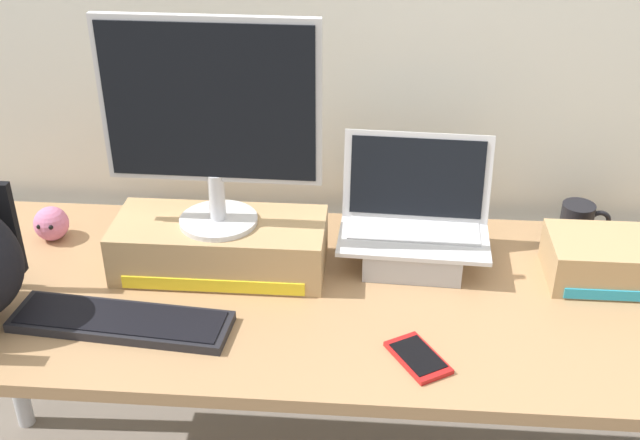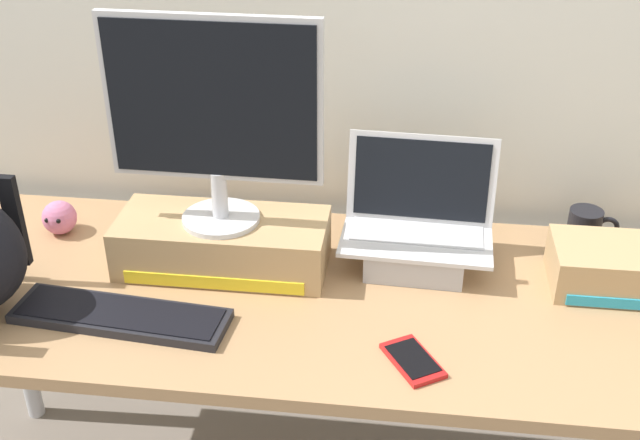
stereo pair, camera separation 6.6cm
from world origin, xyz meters
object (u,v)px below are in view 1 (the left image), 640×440
at_px(plush_toy, 51,223).
at_px(open_laptop, 413,237).
at_px(cell_phone, 418,357).
at_px(desktop_monitor, 211,117).
at_px(external_keyboard, 121,321).
at_px(coffee_mug, 578,222).
at_px(toner_box_cyan, 620,260).
at_px(toner_box_yellow, 220,246).

bearing_deg(plush_toy, open_laptop, -1.65).
height_order(open_laptop, cell_phone, open_laptop).
height_order(desktop_monitor, open_laptop, desktop_monitor).
distance_m(external_keyboard, plush_toy, 0.43).
height_order(open_laptop, coffee_mug, open_laptop).
height_order(coffee_mug, toner_box_cyan, toner_box_cyan).
bearing_deg(external_keyboard, coffee_mug, 28.28).
height_order(external_keyboard, cell_phone, external_keyboard).
bearing_deg(open_laptop, coffee_mug, 19.76).
distance_m(external_keyboard, coffee_mug, 1.10).
bearing_deg(plush_toy, cell_phone, -24.07).
xyz_separation_m(desktop_monitor, plush_toy, (-0.44, 0.10, -0.33)).
relative_size(external_keyboard, plush_toy, 5.52).
bearing_deg(desktop_monitor, open_laptop, 10.58).
height_order(toner_box_yellow, coffee_mug, toner_box_yellow).
relative_size(desktop_monitor, coffee_mug, 3.83).
xyz_separation_m(coffee_mug, toner_box_cyan, (0.06, -0.18, 0.00)).
xyz_separation_m(desktop_monitor, open_laptop, (0.44, 0.08, -0.31)).
bearing_deg(coffee_mug, open_laptop, -162.68).
relative_size(open_laptop, toner_box_cyan, 1.10).
xyz_separation_m(desktop_monitor, toner_box_cyan, (0.90, 0.03, -0.33)).
relative_size(coffee_mug, toner_box_cyan, 0.38).
height_order(open_laptop, plush_toy, open_laptop).
xyz_separation_m(open_laptop, toner_box_cyan, (0.46, -0.05, -0.01)).
relative_size(open_laptop, external_keyboard, 0.76).
distance_m(open_laptop, external_keyboard, 0.68).
xyz_separation_m(external_keyboard, cell_phone, (0.61, -0.06, -0.01)).
xyz_separation_m(toner_box_yellow, toner_box_cyan, (0.90, 0.02, -0.01)).
distance_m(plush_toy, toner_box_cyan, 1.34).
bearing_deg(cell_phone, coffee_mug, 19.15).
height_order(open_laptop, toner_box_cyan, open_laptop).
bearing_deg(external_keyboard, open_laptop, 31.92).
relative_size(toner_box_yellow, cell_phone, 3.09).
distance_m(coffee_mug, toner_box_cyan, 0.18).
xyz_separation_m(desktop_monitor, cell_phone, (0.44, -0.29, -0.37)).
bearing_deg(coffee_mug, plush_toy, -175.52).
bearing_deg(external_keyboard, toner_box_yellow, 59.46).
xyz_separation_m(open_laptop, coffee_mug, (0.40, 0.13, -0.01)).
bearing_deg(toner_box_cyan, coffee_mug, 107.86).
relative_size(cell_phone, toner_box_cyan, 0.48).
height_order(cell_phone, plush_toy, plush_toy).
height_order(toner_box_yellow, toner_box_cyan, toner_box_yellow).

